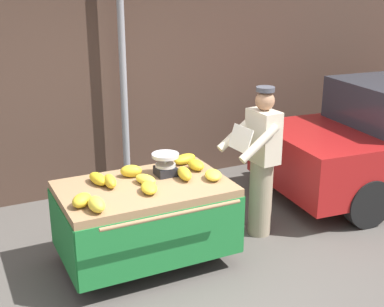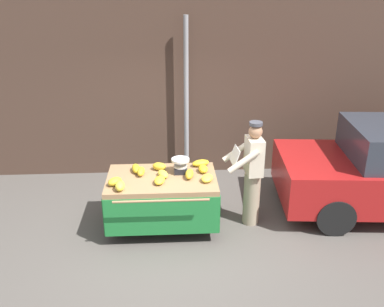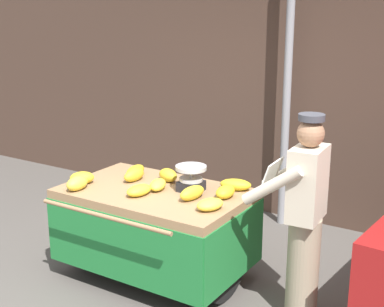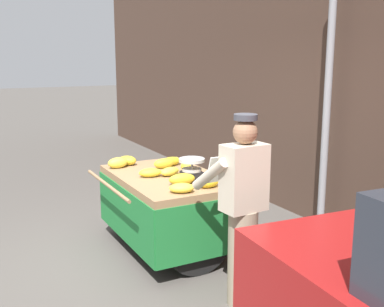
# 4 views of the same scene
# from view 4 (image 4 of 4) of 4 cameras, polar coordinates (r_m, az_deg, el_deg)

# --- Properties ---
(ground_plane) EXTENTS (60.00, 60.00, 0.00)m
(ground_plane) POSITION_cam_4_polar(r_m,az_deg,el_deg) (5.22, -7.02, -13.07)
(ground_plane) COLOR #514C47
(back_wall) EXTENTS (16.00, 0.24, 3.88)m
(back_wall) POSITION_cam_4_polar(r_m,az_deg,el_deg) (6.24, 16.76, 9.02)
(back_wall) COLOR #473328
(back_wall) RESTS_ON ground
(street_pole) EXTENTS (0.09, 0.09, 3.09)m
(street_pole) POSITION_cam_4_polar(r_m,az_deg,el_deg) (5.83, 16.07, 5.00)
(street_pole) COLOR gray
(street_pole) RESTS_ON ground
(banana_cart) EXTENTS (1.69, 1.26, 0.88)m
(banana_cart) POSITION_cam_4_polar(r_m,az_deg,el_deg) (5.33, -2.97, -5.09)
(banana_cart) COLOR #93704C
(banana_cart) RESTS_ON ground
(weighing_scale) EXTENTS (0.28, 0.28, 0.24)m
(weighing_scale) POSITION_cam_4_polar(r_m,az_deg,el_deg) (5.04, -0.02, -1.89)
(weighing_scale) COLOR black
(weighing_scale) RESTS_ON banana_cart
(banana_bunch_0) EXTENTS (0.27, 0.27, 0.12)m
(banana_bunch_0) POSITION_cam_4_polar(r_m,az_deg,el_deg) (5.78, -7.87, -0.85)
(banana_bunch_0) COLOR gold
(banana_bunch_0) RESTS_ON banana_cart
(banana_bunch_1) EXTENTS (0.15, 0.25, 0.13)m
(banana_bunch_1) POSITION_cam_4_polar(r_m,az_deg,el_deg) (5.64, -9.03, -1.12)
(banana_bunch_1) COLOR yellow
(banana_bunch_1) RESTS_ON banana_cart
(banana_bunch_2) EXTENTS (0.15, 0.24, 0.11)m
(banana_bunch_2) POSITION_cam_4_polar(r_m,az_deg,el_deg) (4.76, 2.00, -3.52)
(banana_bunch_2) COLOR gold
(banana_bunch_2) RESTS_ON banana_cart
(banana_bunch_3) EXTENTS (0.20, 0.28, 0.10)m
(banana_bunch_3) POSITION_cam_4_polar(r_m,az_deg,el_deg) (5.20, -5.10, -2.33)
(banana_bunch_3) COLOR yellow
(banana_bunch_3) RESTS_ON banana_cart
(banana_bunch_4) EXTENTS (0.26, 0.22, 0.12)m
(banana_bunch_4) POSITION_cam_4_polar(r_m,az_deg,el_deg) (5.40, -0.60, -1.60)
(banana_bunch_4) COLOR gold
(banana_bunch_4) RESTS_ON banana_cart
(banana_bunch_5) EXTENTS (0.16, 0.30, 0.12)m
(banana_bunch_5) POSITION_cam_4_polar(r_m,az_deg,el_deg) (4.87, -1.23, -3.12)
(banana_bunch_5) COLOR gold
(banana_bunch_5) RESTS_ON banana_cart
(banana_bunch_6) EXTENTS (0.32, 0.23, 0.10)m
(banana_bunch_6) POSITION_cam_4_polar(r_m,az_deg,el_deg) (4.90, 4.22, -3.15)
(banana_bunch_6) COLOR gold
(banana_bunch_6) RESTS_ON banana_cart
(banana_bunch_7) EXTENTS (0.13, 0.26, 0.12)m
(banana_bunch_7) POSITION_cam_4_polar(r_m,az_deg,el_deg) (5.57, -3.43, -1.22)
(banana_bunch_7) COLOR gold
(banana_bunch_7) RESTS_ON banana_cart
(banana_bunch_8) EXTENTS (0.22, 0.29, 0.09)m
(banana_bunch_8) POSITION_cam_4_polar(r_m,az_deg,el_deg) (5.24, -2.71, -2.18)
(banana_bunch_8) COLOR yellow
(banana_bunch_8) RESTS_ON banana_cart
(banana_bunch_9) EXTENTS (0.17, 0.31, 0.11)m
(banana_bunch_9) POSITION_cam_4_polar(r_m,az_deg,el_deg) (5.69, -2.63, -0.98)
(banana_bunch_9) COLOR gold
(banana_bunch_9) RESTS_ON banana_cart
(banana_bunch_10) EXTENTS (0.24, 0.29, 0.09)m
(banana_bunch_10) POSITION_cam_4_polar(r_m,az_deg,el_deg) (4.59, -1.26, -4.20)
(banana_bunch_10) COLOR yellow
(banana_bunch_10) RESTS_ON banana_cart
(vendor_person) EXTENTS (0.60, 0.54, 1.71)m
(vendor_person) POSITION_cam_4_polar(r_m,az_deg,el_deg) (4.12, 6.14, -6.86)
(vendor_person) COLOR gray
(vendor_person) RESTS_ON ground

